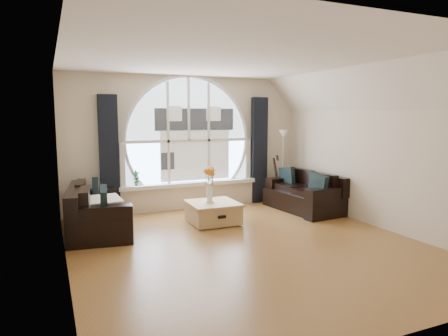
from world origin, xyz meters
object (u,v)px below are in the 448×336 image
(guitar, at_px, (274,179))
(coffee_chest, at_px, (213,212))
(potted_plant, at_px, (136,178))
(sofa_left, at_px, (97,208))
(vase_flowers, at_px, (209,181))
(sofa_right, at_px, (303,191))
(floor_lamp, at_px, (283,167))

(guitar, bearing_deg, coffee_chest, -169.17)
(coffee_chest, height_order, potted_plant, potted_plant)
(sofa_left, height_order, vase_flowers, vase_flowers)
(sofa_right, distance_m, vase_flowers, 2.14)
(sofa_right, relative_size, vase_flowers, 2.40)
(sofa_right, xyz_separation_m, floor_lamp, (0.00, 0.80, 0.40))
(sofa_right, relative_size, potted_plant, 5.51)
(floor_lamp, height_order, guitar, floor_lamp)
(vase_flowers, height_order, guitar, vase_flowers)
(sofa_left, height_order, coffee_chest, sofa_left)
(sofa_left, relative_size, vase_flowers, 2.46)
(sofa_left, bearing_deg, coffee_chest, 0.71)
(sofa_right, bearing_deg, floor_lamp, 84.98)
(coffee_chest, bearing_deg, vase_flowers, 163.80)
(sofa_left, height_order, sofa_right, sofa_left)
(sofa_left, bearing_deg, sofa_right, 6.48)
(sofa_left, bearing_deg, vase_flowers, 1.05)
(sofa_right, height_order, vase_flowers, vase_flowers)
(sofa_right, bearing_deg, potted_plant, 155.78)
(coffee_chest, height_order, floor_lamp, floor_lamp)
(sofa_left, relative_size, potted_plant, 5.65)
(sofa_right, distance_m, guitar, 0.92)
(vase_flowers, relative_size, guitar, 0.66)
(sofa_left, xyz_separation_m, potted_plant, (0.86, 1.04, 0.30))
(floor_lamp, bearing_deg, sofa_right, -90.00)
(sofa_left, distance_m, vase_flowers, 1.95)
(sofa_right, xyz_separation_m, vase_flowers, (-2.10, -0.15, 0.37))
(sofa_left, distance_m, coffee_chest, 1.98)
(vase_flowers, bearing_deg, floor_lamp, 24.40)
(coffee_chest, distance_m, guitar, 2.20)
(coffee_chest, distance_m, floor_lamp, 2.34)
(coffee_chest, bearing_deg, guitar, 30.62)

